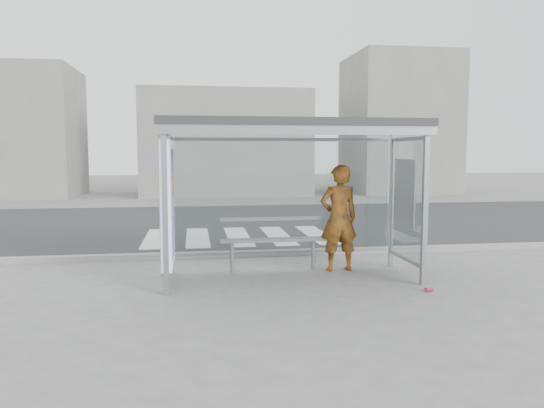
{
  "coord_description": "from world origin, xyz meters",
  "views": [
    {
      "loc": [
        -1.59,
        -8.5,
        2.11
      ],
      "look_at": [
        -0.29,
        0.2,
        1.24
      ],
      "focal_mm": 35.0,
      "sensor_mm": 36.0,
      "label": 1
    }
  ],
  "objects_px": {
    "soda_can": "(429,289)",
    "bench": "(273,240)",
    "bus_shelter": "(268,159)",
    "person": "(339,218)"
  },
  "relations": [
    {
      "from": "soda_can",
      "to": "bench",
      "type": "bearing_deg",
      "value": 141.42
    },
    {
      "from": "bus_shelter",
      "to": "soda_can",
      "type": "xyz_separation_m",
      "value": [
        2.28,
        -1.17,
        -1.95
      ]
    },
    {
      "from": "person",
      "to": "bench",
      "type": "xyz_separation_m",
      "value": [
        -1.16,
        0.09,
        -0.37
      ]
    },
    {
      "from": "person",
      "to": "soda_can",
      "type": "xyz_separation_m",
      "value": [
        0.96,
        -1.6,
        -0.9
      ]
    },
    {
      "from": "bus_shelter",
      "to": "person",
      "type": "bearing_deg",
      "value": 18.1
    },
    {
      "from": "soda_can",
      "to": "person",
      "type": "bearing_deg",
      "value": 121.04
    },
    {
      "from": "bench",
      "to": "soda_can",
      "type": "xyz_separation_m",
      "value": [
        2.12,
        -1.69,
        -0.53
      ]
    },
    {
      "from": "bus_shelter",
      "to": "bench",
      "type": "relative_size",
      "value": 2.29
    },
    {
      "from": "person",
      "to": "bench",
      "type": "height_order",
      "value": "person"
    },
    {
      "from": "bus_shelter",
      "to": "person",
      "type": "xyz_separation_m",
      "value": [
        1.32,
        0.43,
        -1.04
      ]
    }
  ]
}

